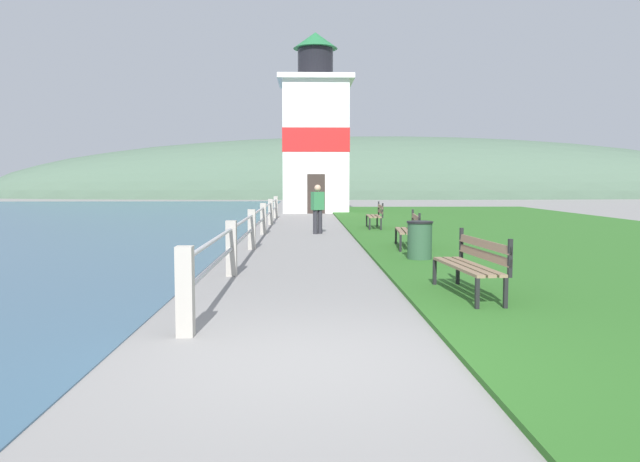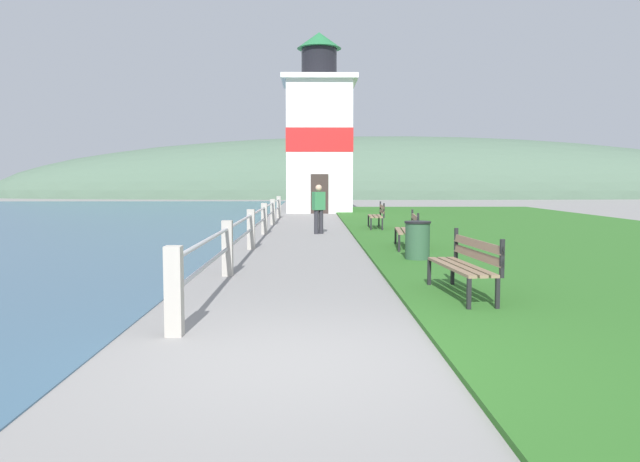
# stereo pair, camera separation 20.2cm
# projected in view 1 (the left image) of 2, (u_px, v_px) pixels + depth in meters

# --- Properties ---
(ground_plane) EXTENTS (160.00, 160.00, 0.00)m
(ground_plane) POSITION_uv_depth(u_px,v_px,m) (308.00, 362.00, 5.73)
(ground_plane) COLOR gray
(grass_verge) EXTENTS (12.00, 39.27, 0.06)m
(grass_verge) POSITION_uv_depth(u_px,v_px,m) (549.00, 235.00, 18.96)
(grass_verge) COLOR #2D6623
(grass_verge) RESTS_ON ground_plane
(seawall_railing) EXTENTS (0.18, 21.43, 0.98)m
(seawall_railing) POSITION_uv_depth(u_px,v_px,m) (258.00, 221.00, 17.24)
(seawall_railing) COLOR #A8A399
(seawall_railing) RESTS_ON ground_plane
(park_bench_near) EXTENTS (0.63, 1.93, 0.94)m
(park_bench_near) POSITION_uv_depth(u_px,v_px,m) (473.00, 261.00, 8.74)
(park_bench_near) COLOR #846B51
(park_bench_near) RESTS_ON ground_plane
(park_bench_midway) EXTENTS (0.63, 1.88, 0.94)m
(park_bench_midway) POSITION_uv_depth(u_px,v_px,m) (410.00, 228.00, 14.96)
(park_bench_midway) COLOR #846B51
(park_bench_midway) RESTS_ON ground_plane
(park_bench_far) EXTENTS (0.53, 1.68, 0.94)m
(park_bench_far) POSITION_uv_depth(u_px,v_px,m) (376.00, 214.00, 21.10)
(park_bench_far) COLOR #846B51
(park_bench_far) RESTS_ON ground_plane
(lighthouse) EXTENTS (3.88, 3.88, 9.41)m
(lighthouse) POSITION_uv_depth(u_px,v_px,m) (315.00, 136.00, 32.99)
(lighthouse) COLOR white
(lighthouse) RESTS_ON ground_plane
(person_strolling) EXTENTS (0.43, 0.36, 1.54)m
(person_strolling) POSITION_uv_depth(u_px,v_px,m) (318.00, 207.00, 19.51)
(person_strolling) COLOR #28282D
(person_strolling) RESTS_ON ground_plane
(trash_bin) EXTENTS (0.54, 0.54, 0.84)m
(trash_bin) POSITION_uv_depth(u_px,v_px,m) (420.00, 241.00, 12.81)
(trash_bin) COLOR #2D5138
(trash_bin) RESTS_ON ground_plane
(distant_hillside) EXTENTS (80.00, 16.00, 12.00)m
(distant_hillside) POSITION_uv_depth(u_px,v_px,m) (385.00, 197.00, 61.92)
(distant_hillside) COLOR #4C6651
(distant_hillside) RESTS_ON ground_plane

